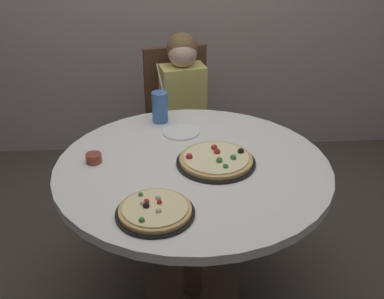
{
  "coord_description": "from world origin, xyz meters",
  "views": [
    {
      "loc": [
        -0.12,
        -1.84,
        1.82
      ],
      "look_at": [
        0.0,
        0.05,
        0.8
      ],
      "focal_mm": 45.92,
      "sensor_mm": 36.0,
      "label": 1
    }
  ],
  "objects": [
    {
      "name": "ground_plane",
      "position": [
        0.0,
        0.0,
        0.0
      ],
      "size": [
        8.0,
        8.0,
        0.0
      ],
      "primitive_type": "plane",
      "color": "#4C4238"
    },
    {
      "name": "diner_child",
      "position": [
        0.02,
        0.84,
        0.48
      ],
      "size": [
        0.32,
        0.43,
        1.08
      ],
      "color": "#3F4766",
      "rests_on": "ground_plane"
    },
    {
      "name": "chair_wooden",
      "position": [
        -0.02,
        1.02,
        0.53
      ],
      "size": [
        0.48,
        0.48,
        0.95
      ],
      "color": "brown",
      "rests_on": "ground_plane"
    },
    {
      "name": "pizza_cheese",
      "position": [
        -0.16,
        -0.36,
        0.77
      ],
      "size": [
        0.3,
        0.3,
        0.05
      ],
      "color": "black",
      "rests_on": "dining_table"
    },
    {
      "name": "plate_small",
      "position": [
        -0.04,
        0.32,
        0.76
      ],
      "size": [
        0.18,
        0.18,
        0.01
      ],
      "primitive_type": "cylinder",
      "color": "white",
      "rests_on": "dining_table"
    },
    {
      "name": "dining_table",
      "position": [
        0.0,
        0.0,
        0.65
      ],
      "size": [
        1.21,
        1.21,
        0.75
      ],
      "color": "silver",
      "rests_on": "ground_plane"
    },
    {
      "name": "soda_cup",
      "position": [
        -0.14,
        0.46,
        0.83
      ],
      "size": [
        0.08,
        0.08,
        0.31
      ],
      "color": "#3F72B2",
      "rests_on": "dining_table"
    },
    {
      "name": "pizza_veggie",
      "position": [
        0.1,
        0.01,
        0.77
      ],
      "size": [
        0.35,
        0.35,
        0.05
      ],
      "color": "black",
      "rests_on": "dining_table"
    },
    {
      "name": "sauce_bowl",
      "position": [
        -0.43,
        0.05,
        0.77
      ],
      "size": [
        0.07,
        0.07,
        0.04
      ],
      "primitive_type": "cylinder",
      "color": "brown",
      "rests_on": "dining_table"
    }
  ]
}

